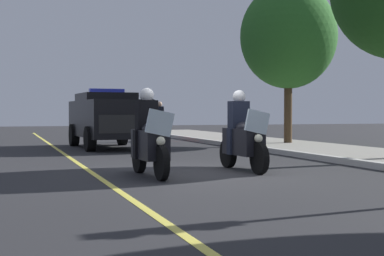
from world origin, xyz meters
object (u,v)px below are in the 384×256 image
(police_suv, at_px, (107,117))
(cyclist_background, at_px, (160,121))
(police_motorcycle_lead_right, at_px, (243,138))
(tree_far_back, at_px, (288,36))
(police_motorcycle_lead_left, at_px, (149,140))

(police_suv, bearing_deg, cyclist_background, 141.81)
(police_motorcycle_lead_right, xyz_separation_m, tree_far_back, (-7.89, 5.30, 3.36))
(police_motorcycle_lead_right, relative_size, tree_far_back, 0.36)
(police_suv, bearing_deg, police_motorcycle_lead_right, 9.30)
(police_motorcycle_lead_right, height_order, cyclist_background, police_motorcycle_lead_right)
(police_motorcycle_lead_left, xyz_separation_m, police_suv, (-8.87, 0.75, 0.37))
(police_motorcycle_lead_left, relative_size, tree_far_back, 0.36)
(police_motorcycle_lead_left, bearing_deg, tree_far_back, 138.13)
(police_motorcycle_lead_right, relative_size, cyclist_background, 1.22)
(tree_far_back, bearing_deg, cyclist_background, -137.84)
(cyclist_background, bearing_deg, police_motorcycle_lead_left, -16.11)
(police_motorcycle_lead_right, xyz_separation_m, cyclist_background, (-12.11, 1.48, 0.14))
(police_motorcycle_lead_right, bearing_deg, cyclist_background, 173.05)
(police_motorcycle_lead_right, xyz_separation_m, police_suv, (-8.47, -1.39, 0.37))
(cyclist_background, relative_size, tree_far_back, 0.30)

